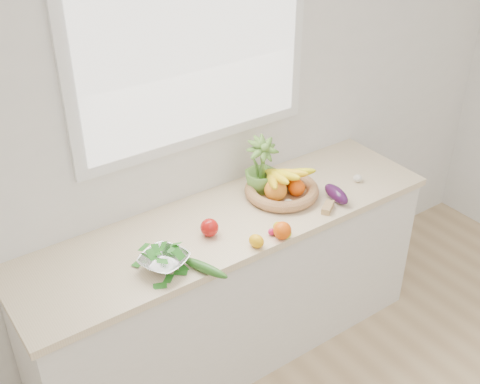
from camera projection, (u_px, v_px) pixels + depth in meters
back_wall at (195, 116)px, 2.99m from camera, size 4.50×0.02×2.70m
counter_cabinet at (230, 290)px, 3.27m from camera, size 2.20×0.58×0.86m
countertop at (230, 222)px, 3.03m from camera, size 2.24×0.62×0.04m
window_frame at (193, 38)px, 2.77m from camera, size 1.30×0.03×1.10m
window_pane at (195, 39)px, 2.75m from camera, size 1.18×0.01×0.98m
orange_loose at (282, 231)px, 2.86m from camera, size 0.10×0.10×0.09m
lemon_a at (256, 241)px, 2.81m from camera, size 0.07×0.09×0.06m
lemon_b at (279, 228)px, 2.90m from camera, size 0.06×0.08×0.06m
lemon_c at (283, 232)px, 2.86m from camera, size 0.10×0.11×0.07m
apple at (209, 228)px, 2.88m from camera, size 0.09×0.09×0.09m
ginger at (328, 207)px, 3.07m from camera, size 0.11×0.09×0.03m
garlic_a at (358, 178)px, 3.31m from camera, size 0.06×0.06×0.04m
garlic_b at (292, 190)px, 3.21m from camera, size 0.07×0.07×0.05m
garlic_c at (288, 204)px, 3.09m from camera, size 0.07×0.07×0.05m
eggplant at (336, 194)px, 3.14m from camera, size 0.10×0.20×0.08m
cucumber at (204, 268)px, 2.65m from camera, size 0.13×0.25×0.05m
radish at (271, 232)px, 2.89m from camera, size 0.04×0.04×0.03m
potted_herb at (261, 167)px, 3.16m from camera, size 0.19×0.19×0.32m
fruit_basket at (281, 187)px, 3.17m from camera, size 0.45×0.45×0.19m
colander_with_spinach at (164, 258)px, 2.66m from camera, size 0.27×0.27×0.11m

